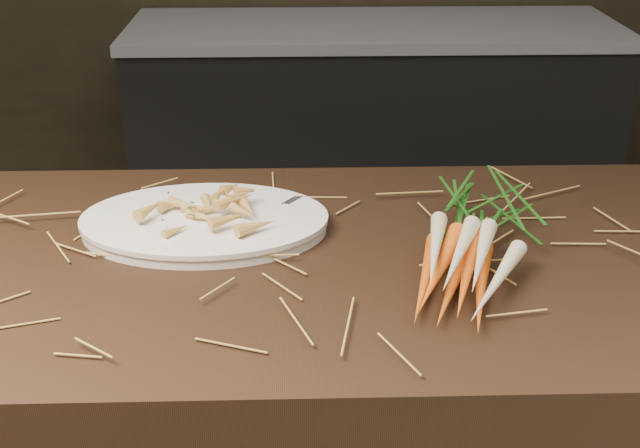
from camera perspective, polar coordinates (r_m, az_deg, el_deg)
The scene contains 6 objects.
back_counter at distance 3.17m, azimuth 3.68°, elevation 6.61°, with size 1.82×0.62×0.84m.
straw_bedding at distance 1.24m, azimuth -2.06°, elevation -1.81°, with size 1.40×0.60×0.02m, color #A27236, non-canonical shape.
root_veg_bunch at distance 1.24m, azimuth 10.50°, elevation -0.54°, with size 0.26×0.46×0.08m.
serving_platter at distance 1.32m, azimuth -8.20°, elevation -0.03°, with size 0.40×0.27×0.02m, color white, non-canonical shape.
roasted_veg_heap at distance 1.31m, azimuth -8.29°, elevation 1.25°, with size 0.20×0.14×0.04m, color #B07B31, non-canonical shape.
serving_fork at distance 1.29m, azimuth -2.06°, elevation 0.16°, with size 0.01×0.15×0.00m, color silver.
Camera 1 is at (0.01, -0.79, 1.50)m, focal length 45.00 mm.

